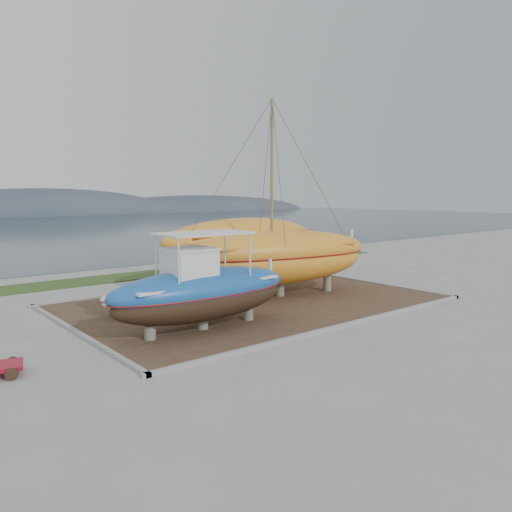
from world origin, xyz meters
TOP-DOWN VIEW (x-y plane):
  - ground at (0.00, 0.00)m, footprint 140.00×140.00m
  - dirt_patch at (0.00, 4.00)m, footprint 18.00×12.00m
  - curb_frame at (0.00, 4.00)m, footprint 18.60×12.60m
  - grass_strip at (0.00, 15.50)m, footprint 44.00×3.00m
  - blue_caique at (-4.86, 1.29)m, footprint 8.29×2.63m
  - white_dinghy at (-5.60, 5.16)m, footprint 4.08×2.22m
  - orange_sailboat at (2.08, 4.20)m, footprint 11.29×5.32m
  - orange_bare_hull at (3.02, 8.78)m, footprint 12.30×4.84m

SIDE VIEW (x-z plane):
  - ground at x=0.00m, z-range 0.00..0.00m
  - dirt_patch at x=0.00m, z-range 0.00..0.06m
  - grass_strip at x=0.00m, z-range 0.00..0.08m
  - curb_frame at x=0.00m, z-range 0.00..0.15m
  - white_dinghy at x=-5.60m, z-range 0.06..1.22m
  - orange_bare_hull at x=3.02m, z-range 0.06..3.99m
  - blue_caique at x=-4.86m, z-range 0.06..4.04m
  - orange_sailboat at x=2.08m, z-range 0.06..10.46m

